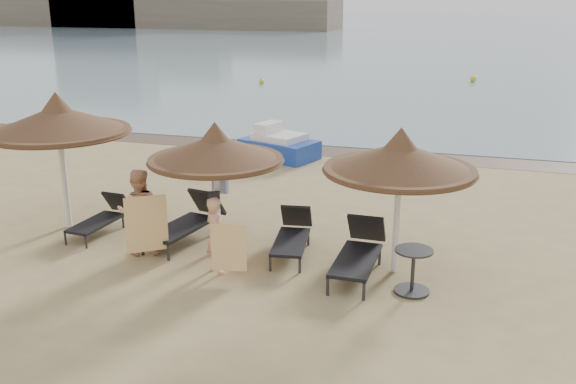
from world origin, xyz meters
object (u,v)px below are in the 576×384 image
at_px(palapa_center, 215,149).
at_px(lounger_far_left, 102,217).
at_px(palapa_left, 58,121).
at_px(side_table, 413,272).
at_px(lounger_near_left, 189,220).
at_px(palapa_right, 400,158).
at_px(person_left, 139,205).
at_px(lounger_far_right, 359,251).
at_px(pedal_boat, 279,145).
at_px(lounger_near_right, 292,234).
at_px(person_right, 216,229).

relative_size(palapa_center, lounger_far_left, 1.52).
relative_size(palapa_left, side_table, 3.80).
bearing_deg(palapa_left, lounger_near_left, 1.59).
bearing_deg(palapa_center, palapa_right, -0.10).
bearing_deg(lounger_far_left, person_left, -26.59).
relative_size(lounger_far_left, lounger_near_left, 0.80).
bearing_deg(lounger_far_right, palapa_center, 176.56).
xyz_separation_m(lounger_far_right, pedal_boat, (-4.06, 7.89, -0.02)).
height_order(palapa_center, lounger_near_left, palapa_center).
height_order(lounger_near_right, side_table, lounger_near_right).
bearing_deg(palapa_center, lounger_near_right, 13.89).
bearing_deg(pedal_boat, lounger_far_right, -42.36).
bearing_deg(lounger_far_left, person_right, -17.13).
bearing_deg(palapa_right, pedal_boat, 121.49).
height_order(lounger_near_right, person_right, person_right).
distance_m(palapa_right, side_table, 2.04).
height_order(lounger_near_left, pedal_boat, pedal_boat).
bearing_deg(lounger_near_right, lounger_far_left, 173.13).
relative_size(palapa_center, person_left, 1.32).
height_order(person_left, pedal_boat, person_left).
height_order(palapa_left, person_left, palapa_left).
relative_size(palapa_right, lounger_near_right, 1.44).
distance_m(palapa_center, lounger_near_left, 1.94).
height_order(lounger_near_left, person_left, person_left).
relative_size(palapa_left, lounger_near_left, 1.39).
distance_m(palapa_left, pedal_boat, 8.07).
relative_size(lounger_near_left, person_right, 1.28).
bearing_deg(person_left, pedal_boat, -115.42).
height_order(lounger_far_right, side_table, lounger_far_right).
xyz_separation_m(palapa_right, side_table, (0.42, -0.80, -1.83)).
relative_size(side_table, person_left, 0.40).
bearing_deg(lounger_near_right, lounger_far_right, -29.70).
bearing_deg(palapa_center, lounger_near_left, 154.48).
relative_size(lounger_far_left, side_table, 2.20).
bearing_deg(lounger_near_left, side_table, -3.56).
relative_size(lounger_far_left, person_right, 1.03).
height_order(palapa_left, person_right, palapa_left).
bearing_deg(lounger_far_right, lounger_near_left, 171.46).
bearing_deg(lounger_far_left, palapa_left, -179.78).
relative_size(palapa_center, person_right, 1.56).
distance_m(lounger_near_left, lounger_near_right, 2.31).
height_order(palapa_left, lounger_far_right, palapa_left).
bearing_deg(side_table, palapa_right, 117.53).
bearing_deg(lounger_near_left, palapa_left, -167.92).
relative_size(lounger_far_right, person_right, 1.24).
relative_size(palapa_right, lounger_far_right, 1.31).
distance_m(lounger_far_left, lounger_near_left, 2.01).
relative_size(palapa_center, lounger_near_right, 1.39).
bearing_deg(lounger_near_right, palapa_left, 172.20).
xyz_separation_m(side_table, person_right, (-3.62, -0.19, 0.48)).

